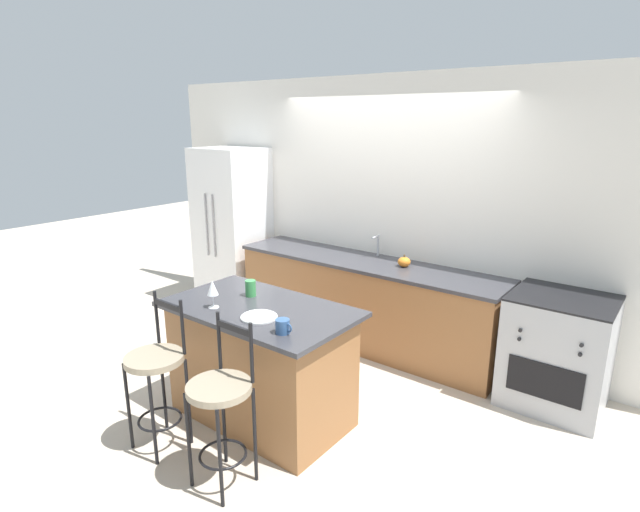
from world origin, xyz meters
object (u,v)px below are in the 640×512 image
(tumbler_cup, at_px, (251,288))
(dinner_plate, at_px, (259,317))
(bar_stool_far, at_px, (221,402))
(wine_glass, at_px, (213,288))
(coffee_mug, at_px, (283,326))
(pumpkin_decoration, at_px, (404,262))
(bar_stool_near, at_px, (157,372))
(refrigerator, at_px, (233,229))
(oven_range, at_px, (557,351))

(tumbler_cup, bearing_deg, dinner_plate, -37.83)
(bar_stool_far, relative_size, wine_glass, 5.19)
(dinner_plate, xyz_separation_m, wine_glass, (-0.41, -0.06, 0.14))
(bar_stool_far, relative_size, coffee_mug, 8.73)
(bar_stool_far, height_order, wine_glass, wine_glass)
(pumpkin_decoration, bearing_deg, tumbler_cup, -108.66)
(wine_glass, bearing_deg, tumbler_cup, 83.38)
(bar_stool_near, relative_size, wine_glass, 5.19)
(coffee_mug, relative_size, pumpkin_decoration, 1.03)
(refrigerator, distance_m, dinner_plate, 2.80)
(oven_range, relative_size, bar_stool_near, 0.84)
(dinner_plate, bearing_deg, pumpkin_decoration, 85.08)
(bar_stool_far, bearing_deg, oven_range, 57.96)
(wine_glass, distance_m, coffee_mug, 0.72)
(dinner_plate, relative_size, pumpkin_decoration, 2.12)
(wine_glass, bearing_deg, bar_stool_near, -98.34)
(bar_stool_far, bearing_deg, tumbler_cup, 123.50)
(oven_range, bearing_deg, bar_stool_near, -132.13)
(bar_stool_far, bearing_deg, wine_glass, 141.01)
(bar_stool_far, bearing_deg, coffee_mug, 73.14)
(bar_stool_near, relative_size, dinner_plate, 4.26)
(coffee_mug, xyz_separation_m, tumbler_cup, (-0.67, 0.38, 0.02))
(tumbler_cup, bearing_deg, oven_range, 36.86)
(oven_range, xyz_separation_m, bar_stool_near, (-2.08, -2.30, 0.12))
(bar_stool_far, xyz_separation_m, pumpkin_decoration, (-0.02, 2.36, 0.36))
(refrigerator, xyz_separation_m, coffee_mug, (2.47, -1.86, 0.00))
(pumpkin_decoration, bearing_deg, wine_glass, -106.56)
(wine_glass, distance_m, tumbler_cup, 0.36)
(wine_glass, relative_size, tumbler_cup, 1.65)
(coffee_mug, bearing_deg, bar_stool_near, -150.12)
(bar_stool_far, height_order, pumpkin_decoration, bar_stool_far)
(refrigerator, bearing_deg, coffee_mug, -36.98)
(bar_stool_near, distance_m, tumbler_cup, 0.93)
(oven_range, bearing_deg, coffee_mug, -125.07)
(bar_stool_far, height_order, coffee_mug, bar_stool_far)
(oven_range, bearing_deg, refrigerator, 179.86)
(wine_glass, distance_m, pumpkin_decoration, 1.98)
(coffee_mug, bearing_deg, bar_stool_far, -106.86)
(tumbler_cup, bearing_deg, refrigerator, 140.48)
(refrigerator, bearing_deg, dinner_plate, -39.24)
(bar_stool_near, distance_m, coffee_mug, 0.98)
(refrigerator, relative_size, pumpkin_decoration, 15.87)
(bar_stool_near, bearing_deg, coffee_mug, 29.88)
(dinner_plate, distance_m, wine_glass, 0.43)
(oven_range, height_order, tumbler_cup, tumbler_cup)
(coffee_mug, bearing_deg, wine_glass, 177.56)
(oven_range, bearing_deg, dinner_plate, -132.37)
(bar_stool_far, distance_m, dinner_plate, 0.66)
(dinner_plate, relative_size, wine_glass, 1.22)
(coffee_mug, height_order, tumbler_cup, tumbler_cup)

